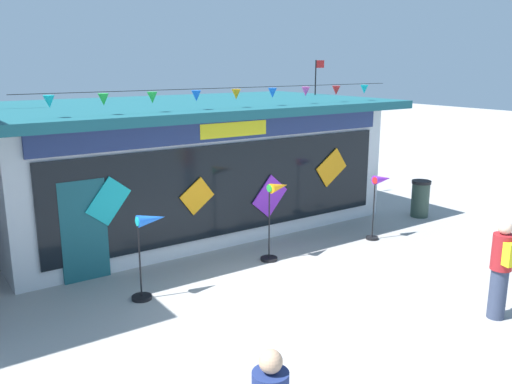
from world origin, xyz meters
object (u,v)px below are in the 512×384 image
(kite_shop_building, at_px, (184,162))
(wind_spinner_left, at_px, (276,207))
(trash_bin, at_px, (420,198))
(wind_spinner_far_left, at_px, (149,238))
(wind_spinner_center_left, at_px, (380,190))
(person_near_camera, at_px, (502,268))

(kite_shop_building, distance_m, wind_spinner_left, 3.62)
(kite_shop_building, xyz_separation_m, wind_spinner_left, (0.32, -3.58, -0.45))
(kite_shop_building, height_order, trash_bin, kite_shop_building)
(wind_spinner_far_left, distance_m, wind_spinner_center_left, 5.92)
(person_near_camera, bearing_deg, wind_spinner_far_left, -27.50)
(wind_spinner_far_left, height_order, person_near_camera, person_near_camera)
(trash_bin, bearing_deg, wind_spinner_left, -176.07)
(wind_spinner_left, distance_m, trash_bin, 5.29)
(kite_shop_building, xyz_separation_m, wind_spinner_far_left, (-2.70, -3.85, -0.51))
(kite_shop_building, bearing_deg, trash_bin, -30.09)
(wind_spinner_center_left, xyz_separation_m, person_near_camera, (-1.53, -4.05, -0.30))
(wind_spinner_left, xyz_separation_m, person_near_camera, (1.37, -4.33, -0.28))
(wind_spinner_far_left, relative_size, wind_spinner_left, 0.92)
(person_near_camera, bearing_deg, wind_spinner_center_left, -95.41)
(kite_shop_building, relative_size, wind_spinner_center_left, 6.31)
(kite_shop_building, xyz_separation_m, wind_spinner_center_left, (3.22, -3.86, -0.43))
(kite_shop_building, height_order, wind_spinner_center_left, kite_shop_building)
(wind_spinner_far_left, distance_m, trash_bin, 8.30)
(wind_spinner_far_left, xyz_separation_m, trash_bin, (8.26, 0.63, -0.60))
(wind_spinner_left, xyz_separation_m, wind_spinner_center_left, (2.90, -0.28, 0.02))
(kite_shop_building, distance_m, trash_bin, 6.52)
(wind_spinner_far_left, bearing_deg, kite_shop_building, 54.95)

